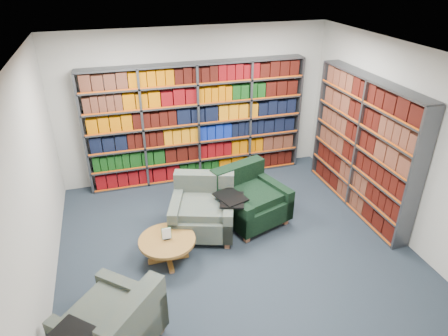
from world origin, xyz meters
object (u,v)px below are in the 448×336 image
object	(u,v)px
chair_teal_front	(116,327)
coffee_table	(167,244)
chair_green_right	(248,199)
chair_teal_left	(204,210)

from	to	relation	value
chair_teal_front	coffee_table	xyz separation A→B (m)	(0.75, 1.28, -0.03)
chair_green_right	chair_teal_front	bearing A→B (deg)	-137.95
chair_teal_left	coffee_table	world-z (taller)	chair_teal_left
chair_green_right	chair_teal_front	size ratio (longest dim) A/B	1.00
chair_teal_left	chair_green_right	world-z (taller)	chair_green_right
chair_teal_left	chair_teal_front	world-z (taller)	chair_teal_left
chair_teal_front	chair_teal_left	bearing A→B (deg)	53.01
chair_teal_front	coffee_table	size ratio (longest dim) A/B	1.60
chair_green_right	coffee_table	bearing A→B (deg)	-154.34
chair_green_right	chair_teal_front	world-z (taller)	chair_green_right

